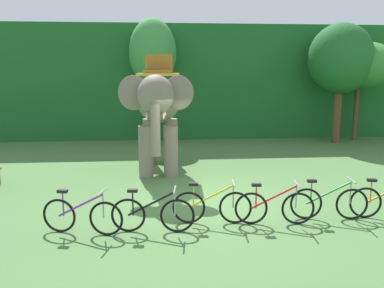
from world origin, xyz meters
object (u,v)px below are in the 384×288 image
object	(u,v)px
tree_right	(359,65)
elephant	(158,104)
tree_far_right	(153,54)
bike_red	(274,207)
bike_yellow	(212,206)
bike_green	(329,203)
bike_black	(153,214)
tree_center	(340,59)
bike_purple	(82,216)

from	to	relation	value
tree_right	elephant	xyz separation A→B (m)	(-9.29, -5.45, -1.28)
tree_far_right	bike_red	bearing A→B (deg)	-75.66
elephant	bike_yellow	xyz separation A→B (m)	(1.11, -4.51, -1.82)
tree_right	bike_yellow	distance (m)	13.26
tree_right	bike_green	distance (m)	11.82
bike_red	tree_right	bearing A→B (deg)	55.87
bike_black	bike_red	bearing A→B (deg)	4.47
bike_green	tree_far_right	bearing A→B (deg)	111.14
tree_center	tree_right	bearing A→B (deg)	27.79
tree_center	elephant	size ratio (longest dim) A/B	1.28
tree_far_right	bike_purple	size ratio (longest dim) A/B	3.32
bike_red	bike_green	bearing A→B (deg)	8.18
bike_black	bike_green	distance (m)	3.89
tree_right	bike_black	world-z (taller)	tree_right
tree_right	bike_purple	bearing A→B (deg)	-136.51
elephant	tree_far_right	bearing A→B (deg)	92.12
bike_purple	bike_red	size ratio (longest dim) A/B	0.98
tree_center	bike_black	world-z (taller)	tree_center
tree_center	bike_green	xyz separation A→B (m)	(-4.37, -9.30, -3.36)
bike_red	bike_green	distance (m)	1.29
tree_far_right	bike_yellow	distance (m)	10.85
bike_yellow	bike_green	size ratio (longest dim) A/B	1.00
tree_far_right	bike_red	size ratio (longest dim) A/B	3.24
tree_center	bike_green	size ratio (longest dim) A/B	3.12
tree_far_right	bike_black	bearing A→B (deg)	-89.72
tree_right	bike_purple	distance (m)	15.28
elephant	bike_yellow	size ratio (longest dim) A/B	2.44
bike_purple	bike_green	size ratio (longest dim) A/B	0.98
bike_green	bike_yellow	bearing A→B (deg)	-179.58
bike_purple	tree_center	bearing A→B (deg)	45.05
bike_black	tree_right	bearing A→B (deg)	47.54
tree_center	bike_green	bearing A→B (deg)	-115.15
tree_center	bike_red	distance (m)	11.54
tree_far_right	elephant	xyz separation A→B (m)	(0.21, -5.65, -1.76)
tree_far_right	tree_center	bearing A→B (deg)	-5.75
tree_center	bike_purple	distance (m)	14.05
tree_right	bike_red	distance (m)	12.62
elephant	bike_red	xyz separation A→B (m)	(2.43, -4.67, -1.82)
bike_green	tree_center	bearing A→B (deg)	64.85
bike_purple	bike_yellow	distance (m)	2.69
tree_center	bike_yellow	size ratio (longest dim) A/B	3.12
bike_purple	bike_yellow	bearing A→B (deg)	7.21
bike_yellow	tree_center	bearing A→B (deg)	53.21
tree_far_right	tree_right	world-z (taller)	tree_far_right
tree_center	tree_right	size ratio (longest dim) A/B	1.16
elephant	bike_green	size ratio (longest dim) A/B	2.45
tree_right	bike_purple	size ratio (longest dim) A/B	2.74
tree_center	bike_red	bearing A→B (deg)	-120.77
tree_far_right	bike_red	world-z (taller)	tree_far_right
bike_red	bike_green	world-z (taller)	same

